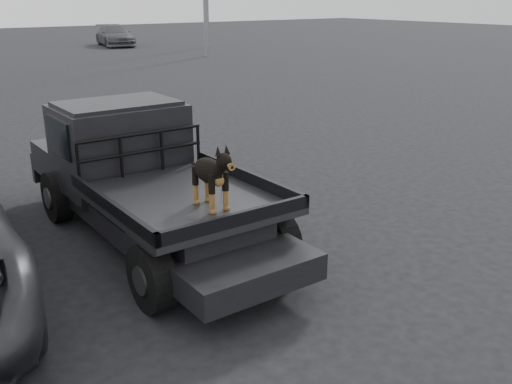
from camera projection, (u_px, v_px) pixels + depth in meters
ground at (228, 269)px, 7.09m from camera, size 120.00×120.00×0.00m
flatbed_ute at (152, 209)px, 7.81m from camera, size 2.00×5.40×0.92m
ute_cab at (119, 132)px, 8.24m from camera, size 1.72×1.30×0.88m
headache_rack at (142, 154)px, 7.72m from camera, size 1.80×0.08×0.55m
dog at (210, 176)px, 6.46m from camera, size 0.32×0.60×0.74m
distant_car_b at (115, 35)px, 38.20m from camera, size 2.73×4.99×1.37m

